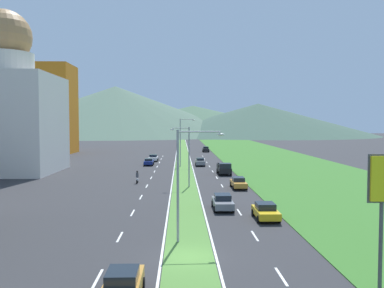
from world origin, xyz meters
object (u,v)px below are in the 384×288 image
Objects in this scene: street_lamp_far at (182,139)px; car_3 at (206,149)px; car_7 at (153,158)px; car_0 at (238,183)px; street_lamp_mid at (187,152)px; car_2 at (266,211)px; street_lamp_near at (184,176)px; car_4 at (200,162)px; motorcycle_rider at (137,178)px; car_6 at (223,202)px; pickup_truck_0 at (224,169)px; car_1 at (149,162)px; car_5 at (123,285)px.

street_lamp_far is 2.14× the size of car_3.
street_lamp_far is at bearing -151.77° from car_7.
street_lamp_mid is at bearing -99.70° from car_0.
car_2 is at bearing -166.27° from car_7.
street_lamp_near reaches higher than car_3.
car_7 is (-9.94, 10.08, -0.02)m from car_4.
motorcycle_rider is at bearing -109.41° from car_0.
street_lamp_far reaches higher than car_2.
car_0 is 1.04× the size of car_6.
pickup_truck_0 is at bearing -0.14° from car_3.
car_6 is (3.91, -39.68, -4.62)m from street_lamp_far.
car_3 is at bearing -179.85° from car_2.
car_1 is 48.89m from car_2.
car_4 reaches higher than car_0.
street_lamp_mid is 1.48× the size of pickup_truck_0.
car_6 is 52.46m from car_7.
car_1 is 8.90m from car_7.
car_3 is 0.96× the size of car_6.
street_lamp_near reaches higher than car_7.
car_0 is 0.87× the size of pickup_truck_0.
motorcycle_rider is at bearing 4.94° from car_5.
street_lamp_mid is 0.86× the size of street_lamp_far.
street_lamp_near is 1.78× the size of car_6.
car_1 is 20.35m from pickup_truck_0.
car_6 is (-3.40, -13.11, 0.02)m from car_0.
motorcycle_rider reaches higher than car_1.
car_7 is at bearing 100.49° from street_lamp_mid.
motorcycle_rider is (-13.69, 4.83, 0.01)m from car_0.
motorcycle_rider is at bearing -150.15° from car_6.
car_1 is at bearing -20.13° from car_3.
car_7 reaches higher than car_2.
street_lamp_near reaches higher than car_1.
street_lamp_mid reaches higher than car_6.
street_lamp_far reaches higher than car_6.
motorcycle_rider is (-10.00, -23.44, -0.04)m from car_4.
street_lamp_far is 6.09m from car_4.
car_1 is at bearing -166.08° from car_6.
street_lamp_mid is at bearing -6.42° from car_4.
car_7 is 2.30× the size of motorcycle_rider.
motorcycle_rider is (-6.38, -21.75, -4.63)m from street_lamp_far.
car_3 is (6.51, 65.69, -3.84)m from street_lamp_mid.
car_5 is at bearing -18.33° from car_6.
car_6 is at bearing -141.80° from car_2.
car_3 reaches higher than car_5.
pickup_truck_0 reaches higher than car_6.
car_7 is at bearing 2.61° from car_5.
car_3 reaches higher than car_6.
car_0 is 1.03× the size of car_1.
car_3 is 31.49m from car_7.
car_1 is at bearing -96.57° from car_4.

